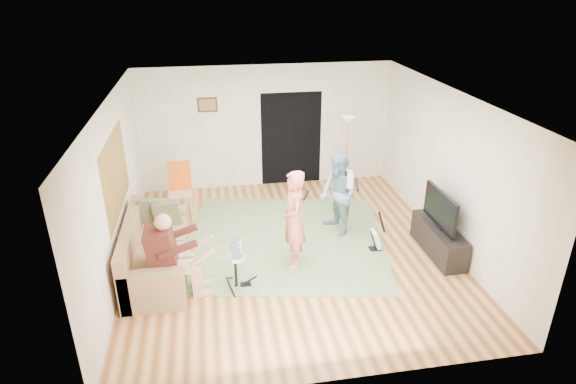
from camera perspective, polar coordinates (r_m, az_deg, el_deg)
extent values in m
plane|color=brown|center=(8.47, 0.24, -6.93)|extent=(6.00, 6.00, 0.00)
plane|color=white|center=(7.43, 0.28, 11.16)|extent=(6.00, 6.00, 0.00)
plane|color=olive|center=(8.00, -19.77, 2.02)|extent=(0.00, 2.05, 2.05)
plane|color=black|center=(10.81, 0.39, 6.32)|extent=(2.10, 0.00, 2.10)
cube|color=#3F2314|center=(10.42, -9.55, 10.16)|extent=(0.42, 0.03, 0.32)
cube|color=#617F4D|center=(8.78, -0.38, -5.63)|extent=(4.08, 4.00, 0.02)
cube|color=#96734B|center=(8.08, -15.11, -7.68)|extent=(0.90, 1.80, 0.44)
cube|color=#96734B|center=(8.02, -18.00, -6.44)|extent=(0.17, 2.22, 0.90)
cube|color=#96734B|center=(8.91, -14.71, -3.76)|extent=(0.90, 0.21, 0.64)
cube|color=#96734B|center=(7.19, -15.77, -11.24)|extent=(0.90, 0.21, 0.64)
cube|color=#4C1C15|center=(7.22, -14.79, -6.40)|extent=(0.37, 0.49, 0.62)
sphere|color=tan|center=(7.01, -14.61, -3.48)|extent=(0.24, 0.24, 0.24)
cylinder|color=black|center=(7.42, -6.23, -8.98)|extent=(0.04, 0.04, 0.63)
cube|color=white|center=(7.26, -6.34, -6.98)|extent=(0.12, 0.63, 0.04)
imported|color=#DD6B60|center=(7.70, 0.63, -3.28)|extent=(0.41, 0.61, 1.65)
imported|color=#6A8C9B|center=(8.72, 5.95, -0.27)|extent=(0.77, 0.89, 1.56)
cube|color=black|center=(8.62, 10.25, -6.65)|extent=(0.20, 0.17, 0.03)
cube|color=white|center=(8.52, 10.35, -5.50)|extent=(0.16, 0.24, 0.32)
cylinder|color=black|center=(8.39, 11.05, -3.53)|extent=(0.17, 0.04, 0.41)
cylinder|color=black|center=(10.63, 6.71, -0.16)|extent=(0.31, 0.31, 0.03)
cylinder|color=tan|center=(10.32, 6.93, 4.04)|extent=(0.04, 0.04, 1.65)
cone|color=white|center=(10.06, 7.17, 8.55)|extent=(0.28, 0.28, 0.11)
cube|color=tan|center=(9.66, -12.60, -0.14)|extent=(0.46, 0.46, 0.04)
cube|color=orange|center=(9.71, -12.75, 2.26)|extent=(0.43, 0.09, 0.45)
cube|color=black|center=(8.67, 17.41, -5.43)|extent=(0.40, 1.40, 0.50)
cube|color=black|center=(8.38, 17.61, -1.90)|extent=(0.06, 1.07, 0.60)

